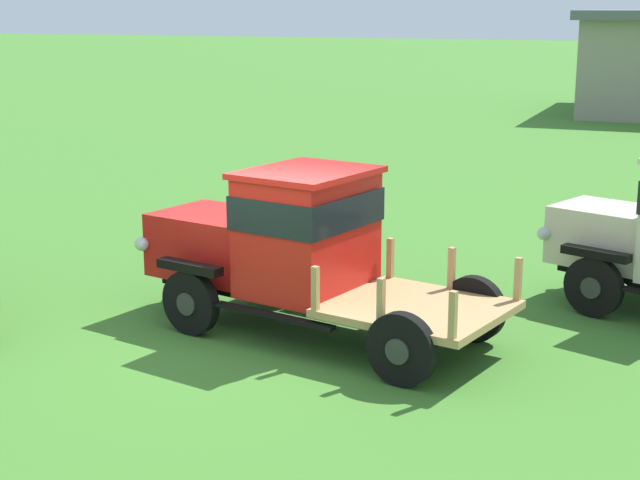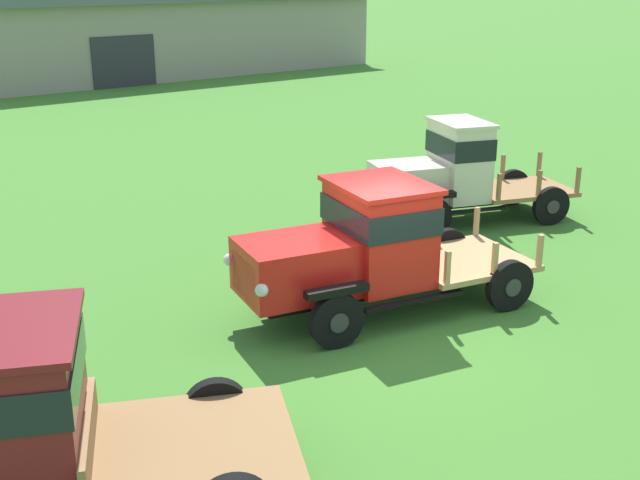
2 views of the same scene
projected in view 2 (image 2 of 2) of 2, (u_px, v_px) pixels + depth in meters
name	position (u px, v px, depth m)	size (l,w,h in m)	color
ground_plane	(390.00, 335.00, 12.73)	(240.00, 240.00, 0.00)	#3D7528
farm_shed	(146.00, 32.00, 43.43)	(24.23, 10.02, 4.17)	gray
vintage_truck_foreground_near	(2.00, 421.00, 8.21)	(5.34, 3.85, 2.18)	black
vintage_truck_second_in_line	(364.00, 246.00, 13.15)	(5.45, 2.95, 2.25)	black
vintage_truck_midrow_center	(452.00, 172.00, 17.93)	(4.98, 3.15, 2.33)	black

